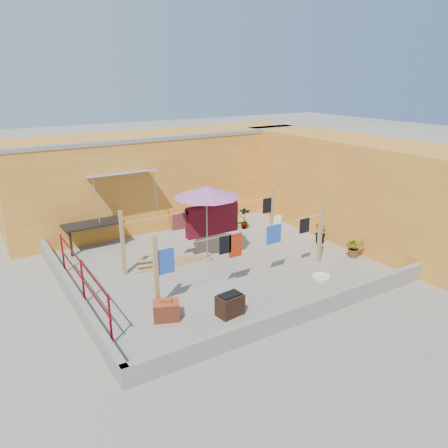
# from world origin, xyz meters

# --- Properties ---
(ground) EXTENTS (80.00, 80.00, 0.00)m
(ground) POSITION_xyz_m (0.00, 0.00, 0.00)
(ground) COLOR #9E998E
(ground) RESTS_ON ground
(wall_back) EXTENTS (11.00, 3.27, 3.21)m
(wall_back) POSITION_xyz_m (0.50, 4.69, 1.61)
(wall_back) COLOR orange
(wall_back) RESTS_ON ground
(wall_right) EXTENTS (2.40, 9.00, 3.20)m
(wall_right) POSITION_xyz_m (5.20, 0.00, 1.60)
(wall_right) COLOR orange
(wall_right) RESTS_ON ground
(parapet_front) EXTENTS (8.30, 0.16, 0.44)m
(parapet_front) POSITION_xyz_m (0.00, -3.58, 0.22)
(parapet_front) COLOR gray
(parapet_front) RESTS_ON ground
(parapet_left) EXTENTS (0.16, 7.30, 0.44)m
(parapet_left) POSITION_xyz_m (-4.08, 0.00, 0.22)
(parapet_left) COLOR gray
(parapet_left) RESTS_ON ground
(red_railing) EXTENTS (0.05, 4.20, 1.10)m
(red_railing) POSITION_xyz_m (-3.85, -0.20, 0.72)
(red_railing) COLOR maroon
(red_railing) RESTS_ON ground
(clothesline_rig) EXTENTS (5.09, 2.35, 1.80)m
(clothesline_rig) POSITION_xyz_m (0.20, 0.53, 1.05)
(clothesline_rig) COLOR tan
(clothesline_rig) RESTS_ON ground
(patio_umbrella) EXTENTS (2.41, 2.41, 2.26)m
(patio_umbrella) POSITION_xyz_m (-0.09, 0.51, 2.03)
(patio_umbrella) COLOR gray
(patio_umbrella) RESTS_ON ground
(outdoor_table) EXTENTS (1.79, 0.92, 0.83)m
(outdoor_table) POSITION_xyz_m (-2.63, 3.20, 0.75)
(outdoor_table) COLOR black
(outdoor_table) RESTS_ON ground
(brick_stack) EXTENTS (0.68, 0.60, 0.50)m
(brick_stack) POSITION_xyz_m (-2.52, -1.90, 0.21)
(brick_stack) COLOR #B44729
(brick_stack) RESTS_ON ground
(lumber_pile) EXTENTS (2.15, 0.78, 0.13)m
(lumber_pile) POSITION_xyz_m (-1.10, 0.74, 0.07)
(lumber_pile) COLOR tan
(lumber_pile) RESTS_ON ground
(brazier) EXTENTS (0.62, 0.45, 0.52)m
(brazier) POSITION_xyz_m (-1.23, -2.49, 0.25)
(brazier) COLOR black
(brazier) RESTS_ON ground
(white_basin) EXTENTS (0.50, 0.50, 0.09)m
(white_basin) POSITION_xyz_m (1.83, -2.22, 0.05)
(white_basin) COLOR silver
(white_basin) RESTS_ON ground
(water_jug_a) EXTENTS (0.20, 0.20, 0.32)m
(water_jug_a) POSITION_xyz_m (3.56, 1.91, 0.14)
(water_jug_a) COLOR silver
(water_jug_a) RESTS_ON ground
(water_jug_b) EXTENTS (0.23, 0.23, 0.36)m
(water_jug_b) POSITION_xyz_m (3.70, 1.88, 0.16)
(water_jug_b) COLOR silver
(water_jug_b) RESTS_ON ground
(green_hose) EXTENTS (0.55, 0.55, 0.08)m
(green_hose) POSITION_xyz_m (2.48, 2.48, 0.04)
(green_hose) COLOR #1E771A
(green_hose) RESTS_ON ground
(plant_back_a) EXTENTS (0.65, 0.57, 0.70)m
(plant_back_a) POSITION_xyz_m (2.28, 3.20, 0.35)
(plant_back_a) COLOR #185518
(plant_back_a) RESTS_ON ground
(plant_back_b) EXTENTS (0.54, 0.54, 0.73)m
(plant_back_b) POSITION_xyz_m (1.73, 3.20, 0.37)
(plant_back_b) COLOR #185518
(plant_back_b) RESTS_ON ground
(plant_right_a) EXTENTS (0.51, 0.50, 0.80)m
(plant_right_a) POSITION_xyz_m (2.38, 2.16, 0.40)
(plant_right_a) COLOR #185518
(plant_right_a) RESTS_ON ground
(plant_right_b) EXTENTS (0.43, 0.48, 0.74)m
(plant_right_b) POSITION_xyz_m (3.60, -0.34, 0.37)
(plant_right_b) COLOR #185518
(plant_right_b) RESTS_ON ground
(plant_right_c) EXTENTS (0.71, 0.70, 0.60)m
(plant_right_c) POSITION_xyz_m (3.70, -1.66, 0.30)
(plant_right_c) COLOR #185518
(plant_right_c) RESTS_ON ground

